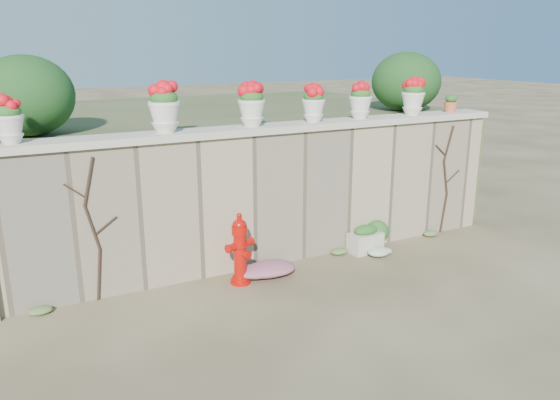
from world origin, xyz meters
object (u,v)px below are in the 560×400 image
urn_pot_0 (9,121)px  terracotta_pot (451,104)px  planter_box (365,239)px  fire_hydrant (240,249)px

urn_pot_0 → terracotta_pot: bearing=0.0°
planter_box → terracotta_pot: terracotta_pot is taller
planter_box → urn_pot_0: 5.38m
planter_box → urn_pot_0: size_ratio=1.03×
urn_pot_0 → planter_box: bearing=-4.4°
fire_hydrant → planter_box: 2.30m
urn_pot_0 → terracotta_pot: urn_pot_0 is taller
fire_hydrant → planter_box: fire_hydrant is taller
fire_hydrant → terracotta_pot: size_ratio=3.53×
urn_pot_0 → terracotta_pot: size_ratio=1.87×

